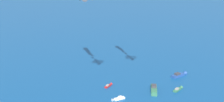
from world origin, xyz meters
name	(u,v)px	position (x,y,z in m)	size (l,w,h in m)	color
motorboat_near_centre	(178,89)	(-38.46, -9.13, 0.50)	(6.51, 4.09, 1.86)	#33704C
motorboat_trailing	(109,85)	(-9.91, -26.51, 0.41)	(5.10, 3.96, 1.51)	#B21E1E
motorboat_outer_ring_b	(154,90)	(-27.03, -12.43, 0.84)	(7.80, 10.72, 3.13)	#33704C
motorboat_outer_ring_d	(118,99)	(-8.01, -12.06, 0.49)	(6.33, 1.96, 1.82)	white
motorboat_outer_ring_e	(180,75)	(-49.18, -22.76, 0.74)	(9.76, 4.22, 2.75)	#23478C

